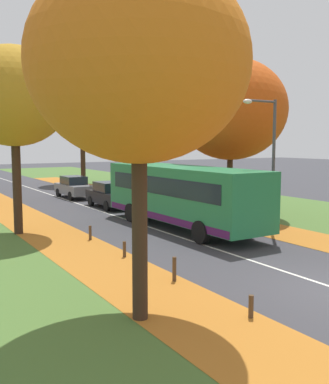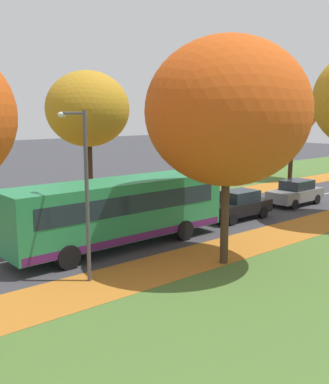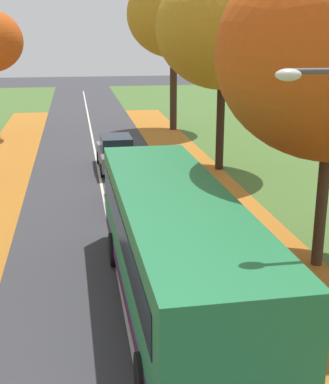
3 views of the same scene
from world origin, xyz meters
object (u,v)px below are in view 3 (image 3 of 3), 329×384
object	(u,v)px
bus	(175,245)
car_black_lead	(134,186)
tree_right_mid	(223,28)
car_grey_following	(117,153)
tree_right_far	(174,15)

from	to	relation	value
bus	car_black_lead	size ratio (longest dim) A/B	2.48
tree_right_mid	bus	bearing A→B (deg)	-109.49
tree_right_mid	car_grey_following	world-z (taller)	tree_right_mid
tree_right_mid	car_black_lead	xyz separation A→B (m)	(-4.74, -5.10, -5.82)
car_black_lead	car_grey_following	distance (m)	5.92
tree_right_mid	bus	xyz separation A→B (m)	(-4.67, -13.20, -4.93)
tree_right_mid	tree_right_far	world-z (taller)	tree_right_far
tree_right_far	bus	distance (m)	25.46
tree_right_far	car_black_lead	world-z (taller)	tree_right_far
bus	car_grey_following	world-z (taller)	bus
tree_right_far	car_grey_following	size ratio (longest dim) A/B	2.43
car_black_lead	car_grey_following	bearing A→B (deg)	92.01
car_black_lead	car_grey_following	size ratio (longest dim) A/B	1.00
bus	car_grey_following	bearing A→B (deg)	91.12
tree_right_far	bus	world-z (taller)	tree_right_far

